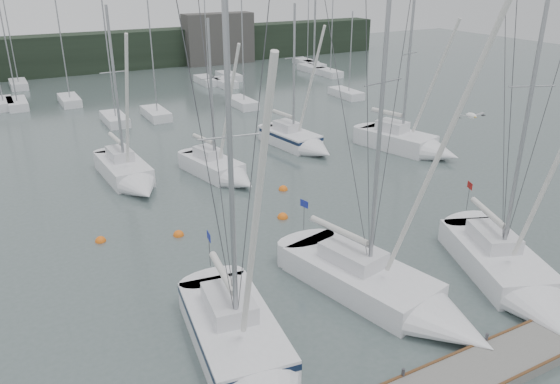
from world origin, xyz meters
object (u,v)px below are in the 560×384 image
at_px(sailboat_mid_d, 301,142).
at_px(buoy_a, 179,235).
at_px(sailboat_near_right, 518,282).
at_px(sailboat_mid_e, 414,145).
at_px(buoy_c, 101,241).
at_px(sailboat_near_left, 247,360).
at_px(sailboat_mid_c, 223,172).
at_px(buoy_d, 283,218).
at_px(buoy_b, 283,190).
at_px(sailboat_near_center, 400,298).
at_px(sailboat_mid_b, 130,176).

distance_m(sailboat_mid_d, buoy_a, 16.29).
relative_size(sailboat_near_right, buoy_a, 25.97).
bearing_deg(sailboat_mid_d, sailboat_mid_e, -42.64).
bearing_deg(sailboat_near_right, buoy_c, 159.24).
distance_m(sailboat_near_left, sailboat_mid_c, 19.09).
relative_size(sailboat_mid_c, buoy_a, 19.18).
bearing_deg(sailboat_mid_c, buoy_a, -141.20).
height_order(buoy_c, buoy_d, buoy_d).
bearing_deg(sailboat_near_right, buoy_b, 123.60).
bearing_deg(buoy_c, sailboat_near_right, -42.17).
xyz_separation_m(buoy_a, buoy_d, (5.94, -0.74, 0.00)).
bearing_deg(sailboat_near_center, buoy_d, 77.11).
bearing_deg(sailboat_mid_b, sailboat_near_center, -74.90).
distance_m(sailboat_near_right, buoy_b, 15.65).
bearing_deg(buoy_d, sailboat_near_center, -90.06).
bearing_deg(sailboat_near_right, sailboat_near_left, -163.06).
bearing_deg(sailboat_mid_b, sailboat_mid_e, -13.40).
relative_size(sailboat_near_right, sailboat_mid_b, 1.25).
distance_m(sailboat_mid_d, buoy_d, 12.60).
bearing_deg(sailboat_near_left, buoy_b, 64.49).
height_order(sailboat_near_center, buoy_c, sailboat_near_center).
xyz_separation_m(sailboat_near_center, buoy_a, (-5.93, 10.91, -0.55)).
distance_m(sailboat_near_right, sailboat_mid_e, 19.28).
relative_size(sailboat_mid_e, buoy_c, 21.89).
xyz_separation_m(sailboat_mid_c, sailboat_mid_e, (15.02, -1.86, 0.08)).
bearing_deg(sailboat_near_left, sailboat_mid_c, 77.13).
bearing_deg(sailboat_mid_c, buoy_d, -97.03).
height_order(sailboat_mid_c, buoy_b, sailboat_mid_c).
xyz_separation_m(sailboat_mid_b, buoy_b, (8.34, -5.59, -0.57)).
relative_size(sailboat_near_right, buoy_d, 24.41).
relative_size(sailboat_near_center, sailboat_mid_b, 1.32).
xyz_separation_m(sailboat_near_center, buoy_c, (-9.73, 12.21, -0.55)).
bearing_deg(sailboat_near_right, sailboat_mid_c, 128.91).
xyz_separation_m(sailboat_mid_e, buoy_c, (-24.16, -3.35, -0.62)).
height_order(sailboat_mid_e, buoy_c, sailboat_mid_e).
xyz_separation_m(sailboat_near_center, sailboat_mid_c, (-0.59, 17.41, -0.00)).
relative_size(sailboat_mid_b, sailboat_mid_e, 0.98).
distance_m(sailboat_mid_d, sailboat_mid_e, 8.68).
height_order(sailboat_near_right, sailboat_mid_b, sailboat_near_right).
bearing_deg(sailboat_mid_e, sailboat_near_left, -159.68).
height_order(sailboat_mid_d, buoy_c, sailboat_mid_d).
bearing_deg(sailboat_near_right, sailboat_mid_e, 83.36).
distance_m(sailboat_near_center, sailboat_mid_e, 21.21).
height_order(buoy_b, buoy_d, buoy_d).
xyz_separation_m(sailboat_near_left, buoy_c, (-2.49, 12.68, -0.60)).
distance_m(buoy_b, buoy_d, 4.19).
height_order(sailboat_near_center, sailboat_mid_c, sailboat_near_center).
xyz_separation_m(sailboat_mid_b, buoy_d, (6.29, -9.25, -0.57)).
bearing_deg(sailboat_mid_d, sailboat_mid_b, 176.13).
height_order(sailboat_mid_b, sailboat_mid_d, sailboat_mid_b).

